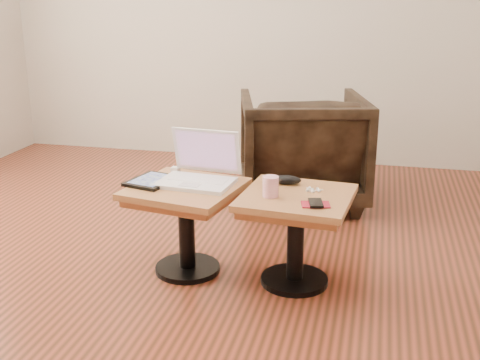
% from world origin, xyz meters
% --- Properties ---
extents(side_table_left, '(0.59, 0.59, 0.46)m').
position_xyz_m(side_table_left, '(0.00, 0.00, 0.35)').
color(side_table_left, black).
rests_on(side_table_left, ground).
extents(side_table_right, '(0.55, 0.55, 0.46)m').
position_xyz_m(side_table_right, '(0.56, -0.00, 0.35)').
color(side_table_right, black).
rests_on(side_table_right, ground).
extents(laptop, '(0.39, 0.35, 0.25)m').
position_xyz_m(laptop, '(0.05, 0.08, 0.51)').
color(laptop, white).
rests_on(laptop, side_table_left).
extents(tablet, '(0.25, 0.29, 0.02)m').
position_xyz_m(tablet, '(-0.17, 0.02, 0.47)').
color(tablet, black).
rests_on(tablet, side_table_left).
extents(charging_adapter, '(0.04, 0.04, 0.02)m').
position_xyz_m(charging_adapter, '(-0.12, 0.22, 0.47)').
color(charging_adapter, white).
rests_on(charging_adapter, side_table_left).
extents(glasses_case, '(0.15, 0.07, 0.05)m').
position_xyz_m(glasses_case, '(0.49, 0.14, 0.48)').
color(glasses_case, black).
rests_on(glasses_case, side_table_right).
extents(striped_cup, '(0.10, 0.10, 0.10)m').
position_xyz_m(striped_cup, '(0.44, -0.06, 0.51)').
color(striped_cup, '#EB5783').
rests_on(striped_cup, side_table_right).
extents(earbuds_tangle, '(0.08, 0.06, 0.02)m').
position_xyz_m(earbuds_tangle, '(0.63, 0.06, 0.47)').
color(earbuds_tangle, white).
rests_on(earbuds_tangle, side_table_right).
extents(phone_on_sleeve, '(0.14, 0.12, 0.02)m').
position_xyz_m(phone_on_sleeve, '(0.66, -0.13, 0.47)').
color(phone_on_sleeve, maroon).
rests_on(phone_on_sleeve, side_table_right).
extents(armchair, '(0.98, 1.00, 0.75)m').
position_xyz_m(armchair, '(0.43, 1.20, 0.37)').
color(armchair, black).
rests_on(armchair, ground).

